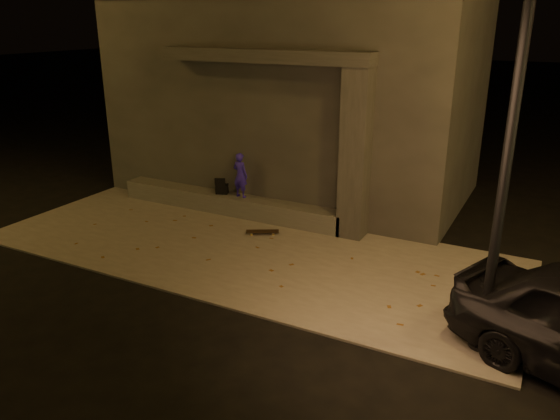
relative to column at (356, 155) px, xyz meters
The scene contains 10 objects.
ground 4.51m from the column, 114.39° to the right, with size 120.00×120.00×0.00m, color black.
sidewalk 3.04m from the column, 134.17° to the right, with size 11.00×4.40×0.04m, color slate.
building 3.92m from the column, 134.55° to the left, with size 9.00×5.10×5.22m.
ledge 3.57m from the column, behind, with size 6.00×0.55×0.45m, color #54514C.
column is the anchor object (origin of this frame).
canopy 2.93m from the column, behind, with size 5.00×0.70×0.28m, color #353330.
skateboarder 2.96m from the column, behind, with size 0.39×0.26×1.08m, color #2A1BB3.
backpack 3.60m from the column, behind, with size 0.34×0.28×0.41m.
skateboard 2.62m from the column, 153.18° to the right, with size 0.72×0.51×0.08m.
street_lamp_0 5.15m from the column, 44.96° to the right, with size 0.36×0.36×7.67m.
Camera 1 is at (5.47, -6.84, 4.56)m, focal length 35.00 mm.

